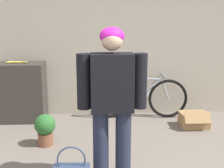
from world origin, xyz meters
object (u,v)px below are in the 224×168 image
Objects in this scene: banana at (17,62)px; person at (112,96)px; cardboard_box at (194,120)px; potted_plant at (45,128)px; bicycle at (138,97)px.

person is at bearing -54.59° from banana.
potted_plant is (-2.13, -0.58, 0.13)m from cardboard_box.
bicycle is 3.95× the size of cardboard_box.
cardboard_box is at bearing -9.28° from banana.
cardboard_box is at bearing -28.98° from bicycle.
bicycle is 1.71m from potted_plant.
person is 2.39m from banana.
person is at bearing -48.48° from potted_plant.
bicycle is at bearing 149.25° from cardboard_box.
banana reaches higher than cardboard_box.
banana is 0.87× the size of cardboard_box.
potted_plant is at bearing -140.13° from bicycle.
bicycle is (0.52, 1.98, -0.55)m from person.
banana reaches higher than potted_plant.
person is 3.73× the size of potted_plant.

